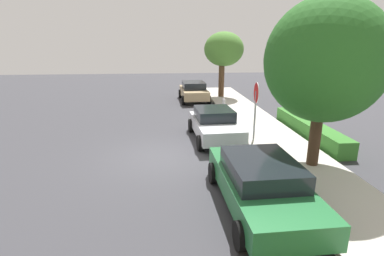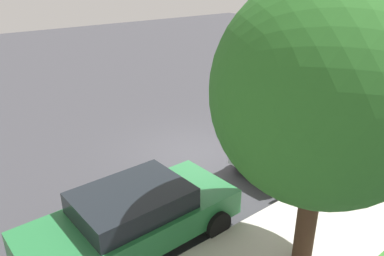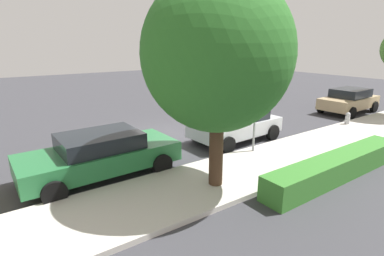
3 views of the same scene
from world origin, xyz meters
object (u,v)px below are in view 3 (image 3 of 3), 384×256
object	(u,v)px
parked_car_tan	(349,100)
fire_hydrant	(347,119)
parked_car_green	(101,154)
parked_car_silver	(237,124)
stop_sign	(256,105)
street_tree_near_corner	(217,55)

from	to	relation	value
parked_car_tan	fire_hydrant	size ratio (longest dim) A/B	5.48
parked_car_green	parked_car_silver	bearing A→B (deg)	-177.66
stop_sign	parked_car_green	size ratio (longest dim) A/B	0.57
parked_car_green	fire_hydrant	xyz separation A→B (m)	(-11.54, 1.31, -0.35)
fire_hydrant	stop_sign	bearing A→B (deg)	0.32
stop_sign	street_tree_near_corner	world-z (taller)	street_tree_near_corner
parked_car_silver	parked_car_green	size ratio (longest dim) A/B	0.85
parked_car_green	parked_car_tan	size ratio (longest dim) A/B	1.18
parked_car_green	parked_car_tan	xyz separation A→B (m)	(-14.59, -0.31, 0.01)
parked_car_green	parked_car_tan	distance (m)	14.59
stop_sign	parked_car_silver	xyz separation A→B (m)	(-0.65, -1.58, -1.13)
stop_sign	fire_hydrant	size ratio (longest dim) A/B	3.66
parked_car_silver	parked_car_tan	xyz separation A→B (m)	(-8.84, -0.07, 0.03)
parked_car_green	street_tree_near_corner	bearing A→B (deg)	131.20
stop_sign	street_tree_near_corner	size ratio (longest dim) A/B	0.47
parked_car_silver	parked_car_tan	world-z (taller)	parked_car_tan
street_tree_near_corner	fire_hydrant	size ratio (longest dim) A/B	7.82
street_tree_near_corner	fire_hydrant	bearing A→B (deg)	-172.10
parked_car_silver	fire_hydrant	bearing A→B (deg)	165.05
parked_car_silver	parked_car_green	world-z (taller)	parked_car_green
street_tree_near_corner	parked_car_tan	bearing A→B (deg)	-166.75
parked_car_green	street_tree_near_corner	xyz separation A→B (m)	(-2.27, 2.59, 2.92)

